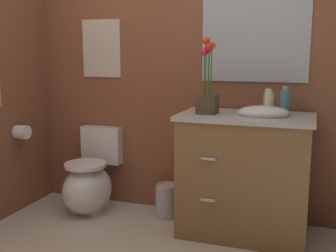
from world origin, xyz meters
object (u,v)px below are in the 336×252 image
Objects in this scene: vanity_cabinet at (245,174)px; soap_bottle at (266,103)px; wall_poster at (101,49)px; toilet_paper_roll at (22,132)px; lotion_bottle at (269,104)px; toilet at (90,183)px; hand_wash_bottle at (285,101)px; trash_bin at (167,200)px; flower_vase at (208,90)px; wall_mirror at (255,35)px.

soap_bottle is at bearing 47.04° from vanity_cabinet.
vanity_cabinet is 1.60m from wall_poster.
lotion_bottle is at bearing 5.27° from toilet_paper_roll.
wall_poster is (-1.29, 0.29, 0.89)m from vanity_cabinet.
toilet is 1.61m from lotion_bottle.
hand_wash_bottle is 2.08m from toilet_paper_roll.
toilet_paper_roll is at bearing -171.82° from hand_wash_bottle.
hand_wash_bottle is at bearing 3.59° from toilet.
lotion_bottle reaches higher than toilet.
wall_poster is at bearing 164.30° from trash_bin.
flower_vase is 1.57m from toilet_paper_roll.
trash_bin is at bearing 172.62° from lotion_bottle.
soap_bottle is 0.21× the size of wall_mirror.
lotion_bottle is (1.44, -0.02, 0.73)m from toilet.
flower_vase reaches higher than trash_bin.
flower_vase is 1.99× the size of trash_bin.
vanity_cabinet is 0.54m from lotion_bottle.
toilet is 1.71m from hand_wash_bottle.
flower_vase is at bearing 5.11° from toilet_paper_roll.
wall_poster is 1.29m from wall_mirror.
toilet_paper_roll is (-1.51, -0.14, -0.38)m from flower_vase.
lotion_bottle is 1.68× the size of toilet_paper_roll.
soap_bottle reaches higher than trash_bin.
wall_poster reaches higher than toilet_paper_roll.
hand_wash_bottle is at bearing -2.20° from soap_bottle.
wall_poster reaches higher than hand_wash_bottle.
vanity_cabinet is 0.59m from hand_wash_bottle.
wall_poster reaches higher than flower_vase.
wall_poster is (-0.65, 0.18, 1.21)m from trash_bin.
toilet is at bearing -90.00° from wall_poster.
toilet_paper_roll is (-0.50, -0.20, 0.44)m from toilet.
vanity_cabinet is 5.44× the size of hand_wash_bottle.
hand_wash_bottle reaches higher than lotion_bottle.
vanity_cabinet is 1.97× the size of flower_vase.
wall_mirror is at bearing 0.00° from wall_poster.
toilet is 0.65× the size of vanity_cabinet.
hand_wash_bottle is (0.25, 0.12, 0.52)m from vanity_cabinet.
flower_vase is 1.12× the size of wall_poster.
hand_wash_bottle is at bearing 0.79° from trash_bin.
flower_vase is at bearing -163.29° from hand_wash_bottle.
lotion_bottle is at bearing -75.40° from soap_bottle.
vanity_cabinet is 2.22× the size of wall_poster.
lotion_bottle is 0.68× the size of trash_bin.
trash_bin is 0.56× the size of wall_poster.
flower_vase is 3.30× the size of soap_bottle.
toilet is 0.86× the size of wall_mirror.
wall_poster is 0.60× the size of wall_mirror.
wall_poster is (-1.01, 0.33, 0.29)m from flower_vase.
soap_bottle is at bearing 8.87° from toilet_paper_roll.
soap_bottle is 1.12m from trash_bin.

